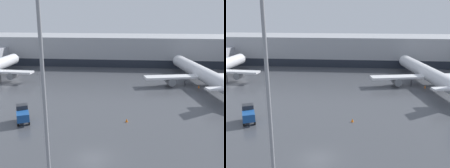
# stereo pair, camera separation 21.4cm
# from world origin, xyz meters

# --- Properties ---
(ground_plane) EXTENTS (320.00, 320.00, 0.00)m
(ground_plane) POSITION_xyz_m (0.00, 0.00, 0.00)
(ground_plane) COLOR #424449
(terminal_building) EXTENTS (160.00, 31.13, 9.00)m
(terminal_building) POSITION_xyz_m (-0.02, 61.85, 4.50)
(terminal_building) COLOR #9EA0A5
(terminal_building) RESTS_ON ground_plane
(parked_jet_2) EXTENTS (27.46, 39.86, 9.67)m
(parked_jet_2) POSITION_xyz_m (20.66, 35.62, 2.78)
(parked_jet_2) COLOR white
(parked_jet_2) RESTS_ON ground_plane
(service_truck_1) EXTENTS (3.24, 4.25, 2.65)m
(service_truck_1) POSITION_xyz_m (-12.89, 10.17, 1.44)
(service_truck_1) COLOR #19478C
(service_truck_1) RESTS_ON ground_plane
(traffic_cone_0) EXTENTS (0.39, 0.39, 0.77)m
(traffic_cone_0) POSITION_xyz_m (19.54, 32.89, 0.38)
(traffic_cone_0) COLOR orange
(traffic_cone_0) RESTS_ON ground_plane
(traffic_cone_1) EXTENTS (0.45, 0.45, 0.57)m
(traffic_cone_1) POSITION_xyz_m (3.75, 11.72, 0.28)
(traffic_cone_1) COLOR orange
(traffic_cone_1) RESTS_ON ground_plane
(apron_light_mast_0) EXTENTS (1.80, 1.80, 21.54)m
(apron_light_mast_0) POSITION_xyz_m (-2.01, -10.33, 16.63)
(apron_light_mast_0) COLOR gray
(apron_light_mast_0) RESTS_ON ground_plane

